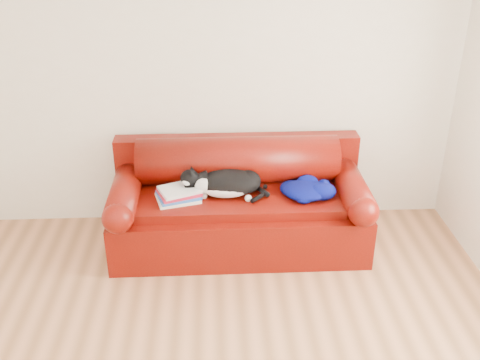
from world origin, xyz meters
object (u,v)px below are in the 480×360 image
object	(u,v)px
cat	(228,184)
sofa_base	(239,220)
book_stack	(179,194)
blanket	(307,189)

from	to	relation	value
cat	sofa_base	bearing A→B (deg)	21.04
sofa_base	book_stack	world-z (taller)	book_stack
blanket	book_stack	bearing A→B (deg)	-179.37
sofa_base	cat	world-z (taller)	cat
cat	blanket	size ratio (longest dim) A/B	1.64
sofa_base	book_stack	distance (m)	0.59
sofa_base	book_stack	size ratio (longest dim) A/B	5.41
cat	book_stack	bearing A→B (deg)	-174.79
sofa_base	blanket	distance (m)	0.64
cat	blanket	distance (m)	0.65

